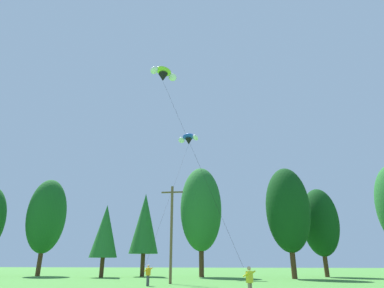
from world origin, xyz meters
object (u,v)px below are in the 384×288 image
at_px(utility_pole, 171,230).
at_px(parafoil_kite_high_blue_white, 188,139).
at_px(parafoil_kite_mid_lime_white, 163,74).
at_px(kite_flyer_near, 148,273).
at_px(kite_flyer_mid, 250,280).

relative_size(utility_pole, parafoil_kite_high_blue_white, 0.48).
bearing_deg(parafoil_kite_high_blue_white, utility_pole, -88.54).
height_order(parafoil_kite_high_blue_white, parafoil_kite_mid_lime_white, parafoil_kite_high_blue_white).
height_order(utility_pole, parafoil_kite_high_blue_white, parafoil_kite_high_blue_white).
bearing_deg(utility_pole, kite_flyer_near, -113.78).
height_order(utility_pole, kite_flyer_mid, utility_pole).
distance_m(kite_flyer_mid, parafoil_kite_high_blue_white, 33.33).
distance_m(utility_pole, parafoil_kite_high_blue_white, 20.64).
distance_m(kite_flyer_near, parafoil_kite_high_blue_white, 25.56).
bearing_deg(kite_flyer_near, parafoil_kite_mid_lime_white, -54.53).
distance_m(utility_pole, parafoil_kite_mid_lime_white, 15.52).
xyz_separation_m(kite_flyer_near, parafoil_kite_mid_lime_white, (1.06, -1.49, 18.69)).
bearing_deg(kite_flyer_mid, utility_pole, 118.96).
distance_m(kite_flyer_near, parafoil_kite_mid_lime_white, 18.78).
relative_size(kite_flyer_near, kite_flyer_mid, 1.00).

